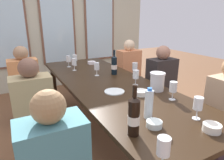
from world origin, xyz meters
The scene contains 26 objects.
ground_plane centered at (0.00, 0.00, 0.00)m, with size 12.00×12.00×0.00m, color brown.
back_wall_with_windows centered at (0.00, 2.36, 1.45)m, with size 4.15×0.10×2.90m.
dining_table centered at (0.00, 0.00, 0.68)m, with size 0.95×2.84×0.74m.
white_plate_0 centered at (-0.09, -0.31, 0.74)m, with size 0.21×0.21×0.01m, color white.
metal_pitcher centered at (0.32, -0.47, 0.84)m, with size 0.16×0.16×0.19m.
wine_bottle_0 centered at (-0.35, -1.04, 0.87)m, with size 0.08×0.08×0.34m.
wine_bottle_1 centered at (0.22, 0.27, 0.87)m, with size 0.08×0.08×0.33m.
tasting_bowl_0 centered at (-0.17, -1.03, 0.76)m, with size 0.11×0.11×0.04m, color white.
tasting_bowl_1 centered at (0.10, -0.50, 0.76)m, with size 0.14×0.14×0.05m, color white.
tasting_bowl_2 centered at (0.19, 0.99, 0.76)m, with size 0.13×0.13×0.04m, color white.
tasting_bowl_3 centered at (0.13, -1.26, 0.77)m, with size 0.12×0.12×0.05m, color white.
water_bottle centered at (-0.13, -0.91, 0.85)m, with size 0.06×0.06×0.24m.
wine_glass_0 centered at (-0.20, 0.96, 0.86)m, with size 0.07×0.07×0.17m.
wine_glass_1 centered at (-0.01, 0.32, 0.86)m, with size 0.07×0.07×0.17m.
wine_glass_2 centered at (0.22, -0.23, 0.86)m, with size 0.07×0.07×0.17m.
wine_glass_3 centered at (0.28, -0.73, 0.86)m, with size 0.07×0.07×0.17m.
wine_glass_4 centered at (-0.19, 0.72, 0.86)m, with size 0.07×0.07×0.17m.
wine_glass_5 centered at (0.42, 0.08, 0.86)m, with size 0.07×0.07×0.17m.
wine_glass_6 centered at (-0.39, -1.36, 0.86)m, with size 0.07×0.07×0.17m.
wine_glass_7 centered at (0.18, -1.09, 0.86)m, with size 0.07×0.07×0.17m.
wine_glass_8 centered at (-0.08, 1.00, 0.86)m, with size 0.07×0.07×0.17m.
seated_person_0 centered at (-0.85, -0.01, 0.53)m, with size 0.38×0.24×1.11m.
seated_person_1 centered at (0.85, 0.05, 0.53)m, with size 0.38×0.24×1.11m.
seated_person_3 centered at (0.85, -0.90, 0.53)m, with size 0.38×0.24×1.11m.
seated_person_4 centered at (-0.85, 0.91, 0.53)m, with size 0.38×0.24×1.11m.
seated_person_5 centered at (0.85, 0.90, 0.53)m, with size 0.38×0.24×1.11m.
Camera 1 is at (-1.00, -1.97, 1.47)m, focal length 31.66 mm.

